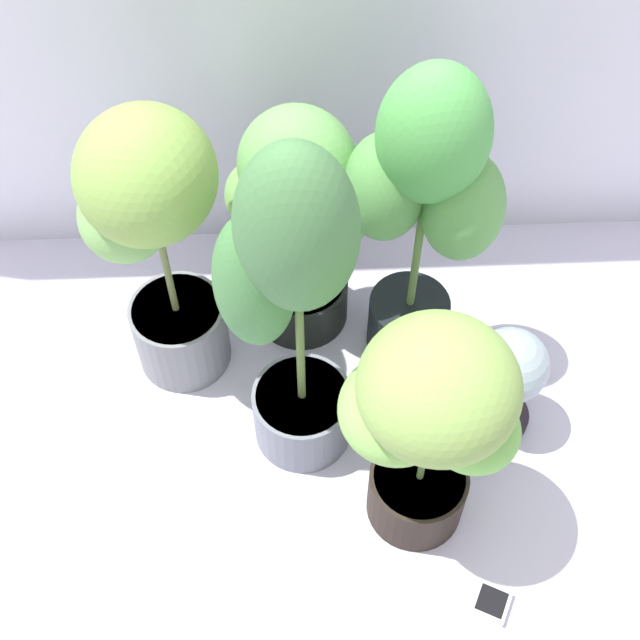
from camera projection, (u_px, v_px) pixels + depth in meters
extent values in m
plane|color=silver|center=(299.00, 480.00, 2.18)|extent=(8.00, 8.00, 0.00)
cylinder|color=black|center=(416.00, 492.00, 2.07)|extent=(0.24, 0.24, 0.17)
cylinder|color=#49371E|center=(419.00, 478.00, 2.00)|extent=(0.22, 0.22, 0.02)
cylinder|color=#5B833E|center=(430.00, 430.00, 1.82)|extent=(0.02, 0.02, 0.45)
ellipsoid|color=#84A950|center=(439.00, 388.00, 1.68)|extent=(0.36, 0.36, 0.27)
ellipsoid|color=#87C15A|center=(396.00, 409.00, 1.79)|extent=(0.31, 0.32, 0.19)
ellipsoid|color=#74BB50|center=(472.00, 429.00, 1.78)|extent=(0.28, 0.27, 0.19)
cylinder|color=black|center=(407.00, 322.00, 2.36)|extent=(0.22, 0.22, 0.18)
cylinder|color=#3D301C|center=(410.00, 304.00, 2.29)|extent=(0.20, 0.20, 0.02)
cylinder|color=#587C38|center=(422.00, 217.00, 2.02)|extent=(0.02, 0.02, 0.66)
ellipsoid|color=#52A74F|center=(434.00, 135.00, 1.82)|extent=(0.28, 0.26, 0.35)
ellipsoid|color=#56954B|center=(385.00, 187.00, 1.97)|extent=(0.22, 0.24, 0.28)
ellipsoid|color=#5C9C4F|center=(463.00, 206.00, 1.97)|extent=(0.22, 0.24, 0.28)
cylinder|color=slate|center=(302.00, 413.00, 2.19)|extent=(0.25, 0.25, 0.18)
cylinder|color=#493219|center=(302.00, 396.00, 2.12)|extent=(0.23, 0.23, 0.02)
cylinder|color=#5A7838|center=(299.00, 312.00, 1.84)|extent=(0.02, 0.02, 0.68)
ellipsoid|color=#457643|center=(296.00, 231.00, 1.63)|extent=(0.30, 0.28, 0.42)
ellipsoid|color=#447E42|center=(255.00, 282.00, 1.79)|extent=(0.23, 0.23, 0.38)
cylinder|color=black|center=(301.00, 297.00, 2.43)|extent=(0.26, 0.26, 0.15)
cylinder|color=#452C19|center=(301.00, 282.00, 2.37)|extent=(0.24, 0.24, 0.02)
cylinder|color=#5B7545|center=(299.00, 220.00, 2.17)|extent=(0.03, 0.03, 0.48)
ellipsoid|color=#69A658|center=(298.00, 167.00, 2.03)|extent=(0.38, 0.37, 0.31)
ellipsoid|color=#70A953|center=(263.00, 198.00, 2.14)|extent=(0.27, 0.27, 0.20)
ellipsoid|color=#68A461|center=(332.00, 215.00, 2.13)|extent=(0.21, 0.21, 0.24)
cylinder|color=slate|center=(181.00, 332.00, 2.32)|extent=(0.25, 0.25, 0.22)
cylinder|color=#402C1A|center=(176.00, 310.00, 2.23)|extent=(0.23, 0.23, 0.02)
cylinder|color=olive|center=(160.00, 239.00, 2.01)|extent=(0.02, 0.02, 0.54)
ellipsoid|color=#81AA4C|center=(146.00, 176.00, 1.85)|extent=(0.44, 0.44, 0.32)
ellipsoid|color=#7BB45D|center=(126.00, 215.00, 1.97)|extent=(0.26, 0.28, 0.22)
cube|color=white|center=(491.00, 603.00, 1.98)|extent=(0.11, 0.11, 0.02)
cube|color=black|center=(492.00, 601.00, 1.97)|extent=(0.09, 0.09, 0.00)
cylinder|color=#271F27|center=(494.00, 415.00, 2.28)|extent=(0.18, 0.18, 0.03)
cylinder|color=#94A7AF|center=(499.00, 400.00, 2.21)|extent=(0.02, 0.02, 0.13)
sphere|color=#94A7AF|center=(510.00, 366.00, 2.08)|extent=(0.27, 0.27, 0.19)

